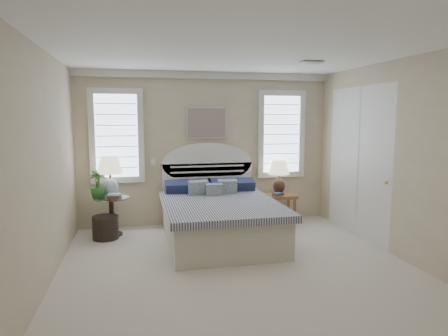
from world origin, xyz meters
TOP-DOWN VIEW (x-y plane):
  - floor at (0.00, 0.00)m, footprint 4.50×5.00m
  - ceiling at (0.00, 0.00)m, footprint 4.50×5.00m
  - wall_back at (0.00, 2.50)m, footprint 4.50×0.02m
  - wall_left at (-2.25, 0.00)m, footprint 0.02×5.00m
  - wall_right at (2.25, 0.00)m, footprint 0.02×5.00m
  - crown_molding at (0.00, 2.46)m, footprint 4.50×0.08m
  - hvac_vent at (1.20, 0.80)m, footprint 0.30×0.20m
  - switch_plate at (-0.95, 2.48)m, footprint 0.08×0.01m
  - window_left at (-1.55, 2.48)m, footprint 0.90×0.06m
  - window_right at (1.40, 2.48)m, footprint 0.90×0.06m
  - painting at (0.00, 2.46)m, footprint 0.74×0.04m
  - closet_door at (2.23, 1.20)m, footprint 0.02×1.80m
  - bed at (0.00, 1.46)m, footprint 1.72×2.28m
  - side_table_left at (-1.65, 2.05)m, footprint 0.56×0.56m
  - nightstand_right at (1.30, 2.15)m, footprint 0.50×0.40m
  - floor_pot at (-1.74, 1.87)m, footprint 0.51×0.51m
  - lamp_left at (-1.66, 2.10)m, footprint 0.49×0.49m
  - lamp_right at (1.29, 2.26)m, footprint 0.47×0.47m
  - potted_plant at (-1.84, 2.00)m, footprint 0.28×0.28m
  - books_left at (-1.60, 1.92)m, footprint 0.23×0.18m
  - books_right at (1.21, 2.07)m, footprint 0.23×0.20m

SIDE VIEW (x-z plane):
  - floor at x=0.00m, z-range -0.01..0.01m
  - floor_pot at x=-1.74m, z-range 0.00..0.37m
  - bed at x=0.00m, z-range -0.35..1.12m
  - nightstand_right at x=1.30m, z-range 0.12..0.65m
  - side_table_left at x=-1.65m, z-range 0.07..0.70m
  - books_right at x=1.21m, z-range 0.53..0.58m
  - books_left at x=-1.60m, z-range 0.63..0.71m
  - potted_plant at x=-1.84m, z-range 0.63..1.07m
  - lamp_right at x=1.29m, z-range 0.60..1.22m
  - lamp_left at x=-1.66m, z-range 0.70..1.38m
  - switch_plate at x=-0.95m, z-range 1.09..1.21m
  - closet_door at x=2.23m, z-range 0.00..2.40m
  - wall_back at x=0.00m, z-range 0.00..2.70m
  - wall_left at x=-2.25m, z-range 0.00..2.70m
  - wall_right at x=2.25m, z-range 0.00..2.70m
  - window_left at x=-1.55m, z-range 0.80..2.40m
  - window_right at x=1.40m, z-range 0.80..2.40m
  - painting at x=0.00m, z-range 1.53..2.11m
  - crown_molding at x=0.00m, z-range 2.58..2.70m
  - hvac_vent at x=1.20m, z-range 2.67..2.69m
  - ceiling at x=0.00m, z-range 2.70..2.71m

